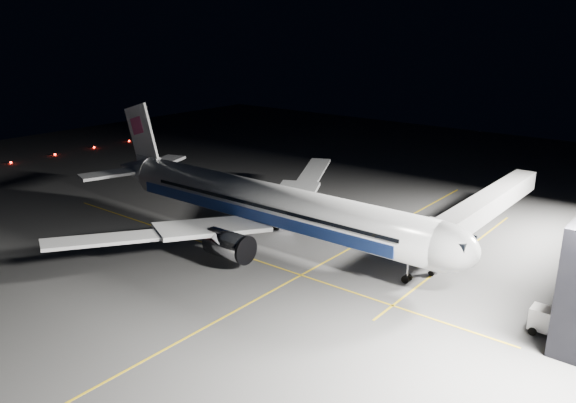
% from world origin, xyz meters
% --- Properties ---
extents(ground, '(200.00, 200.00, 0.00)m').
position_xyz_m(ground, '(0.00, 0.00, 0.00)').
color(ground, '#4C4C4F').
rests_on(ground, ground).
extents(guide_line_main, '(0.25, 80.00, 0.01)m').
position_xyz_m(guide_line_main, '(10.00, 0.00, 0.01)').
color(guide_line_main, gold).
rests_on(guide_line_main, ground).
extents(guide_line_cross, '(70.00, 0.25, 0.01)m').
position_xyz_m(guide_line_cross, '(0.00, -6.00, 0.01)').
color(guide_line_cross, gold).
rests_on(guide_line_cross, ground).
extents(guide_line_side, '(0.25, 40.00, 0.01)m').
position_xyz_m(guide_line_side, '(22.00, 10.00, 0.01)').
color(guide_line_side, gold).
rests_on(guide_line_side, ground).
extents(airliner, '(61.48, 54.22, 16.64)m').
position_xyz_m(airliner, '(-1.08, 0.00, 5.16)').
color(airliner, silver).
rests_on(airliner, ground).
extents(jet_bridge, '(3.60, 34.40, 6.30)m').
position_xyz_m(jet_bridge, '(22.00, 18.06, 4.58)').
color(jet_bridge, '#B2B2B7').
rests_on(jet_bridge, ground).
extents(taxiway_lights, '(0.44, 60.44, 0.44)m').
position_xyz_m(taxiway_lights, '(-72.00, 0.00, 0.22)').
color(taxiway_lights, '#FF140A').
rests_on(taxiway_lights, ground).
extents(service_truck, '(5.02, 2.29, 2.55)m').
position_xyz_m(service_truck, '(36.90, -2.00, 1.37)').
color(service_truck, silver).
rests_on(service_truck, ground).
extents(baggage_tug, '(2.73, 2.46, 1.64)m').
position_xyz_m(baggage_tug, '(-2.72, 8.00, 0.75)').
color(baggage_tug, black).
rests_on(baggage_tug, ground).
extents(safety_cone_a, '(0.35, 0.35, 0.52)m').
position_xyz_m(safety_cone_a, '(1.33, 7.92, 0.26)').
color(safety_cone_a, '#D55508').
rests_on(safety_cone_a, ground).
extents(safety_cone_b, '(0.46, 0.46, 0.68)m').
position_xyz_m(safety_cone_b, '(0.20, 7.07, 0.34)').
color(safety_cone_b, '#D55508').
rests_on(safety_cone_b, ground).
extents(safety_cone_c, '(0.37, 0.37, 0.56)m').
position_xyz_m(safety_cone_c, '(-1.59, 12.94, 0.28)').
color(safety_cone_c, '#D55508').
rests_on(safety_cone_c, ground).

